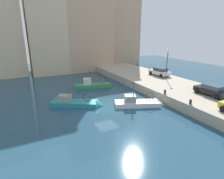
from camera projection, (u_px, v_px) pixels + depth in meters
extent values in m
plane|color=navy|center=(106.00, 107.00, 22.36)|extent=(80.00, 80.00, 0.00)
cube|color=#ADA08C|center=(177.00, 90.00, 27.11)|extent=(9.00, 56.00, 1.20)
cube|color=white|center=(137.00, 106.00, 22.71)|extent=(5.65, 3.66, 1.17)
cone|color=white|center=(161.00, 105.00, 22.91)|extent=(1.42, 1.76, 1.53)
cube|color=#896B4C|center=(137.00, 102.00, 22.56)|extent=(5.40, 3.45, 0.08)
cube|color=gray|center=(130.00, 99.00, 22.36)|extent=(1.72, 1.68, 0.84)
cylinder|color=#4C4C51|center=(134.00, 92.00, 22.14)|extent=(0.10, 0.10, 2.61)
torus|color=#3F3833|center=(150.00, 96.00, 22.46)|extent=(1.07, 0.51, 1.12)
sphere|color=white|center=(123.00, 102.00, 23.45)|extent=(0.32, 0.32, 0.32)
cube|color=teal|center=(75.00, 105.00, 22.88)|extent=(5.85, 4.59, 1.14)
cone|color=teal|center=(100.00, 106.00, 22.62)|extent=(1.65, 1.91, 1.69)
cube|color=#B2A893|center=(75.00, 101.00, 22.73)|extent=(5.58, 4.35, 0.08)
cube|color=gray|center=(65.00, 98.00, 22.70)|extent=(1.84, 1.71, 0.77)
cylinder|color=#4C4C51|center=(68.00, 92.00, 22.42)|extent=(0.10, 0.10, 2.49)
torus|color=#3F3833|center=(87.00, 97.00, 22.41)|extent=(0.93, 0.62, 1.05)
sphere|color=white|center=(64.00, 101.00, 23.95)|extent=(0.32, 0.32, 0.32)
cube|color=#388951|center=(93.00, 87.00, 30.32)|extent=(5.99, 2.95, 1.20)
cone|color=#388951|center=(112.00, 86.00, 31.02)|extent=(1.22, 1.64, 1.47)
cube|color=#9E7A51|center=(93.00, 84.00, 30.16)|extent=(5.73, 2.77, 0.08)
cube|color=beige|center=(87.00, 81.00, 29.81)|extent=(1.44, 1.39, 1.01)
cylinder|color=#4C4C51|center=(89.00, 77.00, 29.68)|extent=(0.10, 0.10, 2.47)
torus|color=#3F3833|center=(102.00, 80.00, 30.30)|extent=(1.20, 0.36, 1.22)
sphere|color=white|center=(82.00, 86.00, 30.73)|extent=(0.32, 0.32, 0.32)
cube|color=silver|center=(159.00, 72.00, 33.23)|extent=(2.03, 4.05, 0.65)
cube|color=#384756|center=(160.00, 69.00, 32.89)|extent=(1.70, 2.31, 0.55)
cylinder|color=black|center=(151.00, 73.00, 33.98)|extent=(0.26, 0.65, 0.64)
cylinder|color=black|center=(158.00, 72.00, 34.84)|extent=(0.26, 0.65, 0.64)
cylinder|color=black|center=(161.00, 76.00, 31.78)|extent=(0.26, 0.65, 0.64)
cylinder|color=black|center=(168.00, 75.00, 32.64)|extent=(0.26, 0.65, 0.64)
cube|color=black|center=(211.00, 91.00, 22.79)|extent=(1.80, 3.98, 0.58)
cube|color=#384756|center=(213.00, 87.00, 22.46)|extent=(1.58, 2.23, 0.53)
cylinder|color=black|center=(197.00, 91.00, 23.64)|extent=(0.22, 0.64, 0.64)
cylinder|color=black|center=(206.00, 89.00, 24.39)|extent=(0.22, 0.64, 0.64)
cylinder|color=black|center=(216.00, 97.00, 21.33)|extent=(0.22, 0.64, 0.64)
cylinder|color=black|center=(223.00, 109.00, 17.97)|extent=(0.23, 0.64, 0.64)
cylinder|color=#2D2D33|center=(191.00, 102.00, 19.95)|extent=(0.28, 0.28, 0.55)
cylinder|color=#2D2D33|center=(165.00, 92.00, 23.37)|extent=(0.28, 0.28, 0.55)
cylinder|color=#38383D|center=(167.00, 66.00, 30.36)|extent=(0.12, 0.12, 4.50)
sphere|color=#F2EACC|center=(168.00, 51.00, 29.65)|extent=(0.36, 0.36, 0.36)
cube|color=tan|center=(118.00, 29.00, 49.99)|extent=(10.25, 7.18, 19.19)
cube|color=beige|center=(50.00, 36.00, 40.01)|extent=(9.23, 8.25, 16.01)
cube|color=tan|center=(86.00, 19.00, 42.59)|extent=(10.34, 8.64, 23.26)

